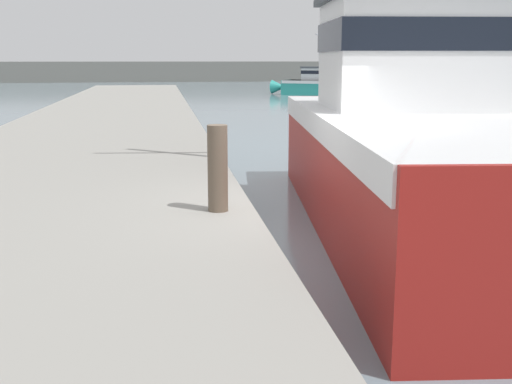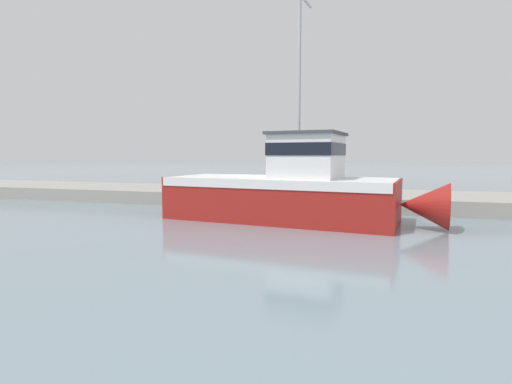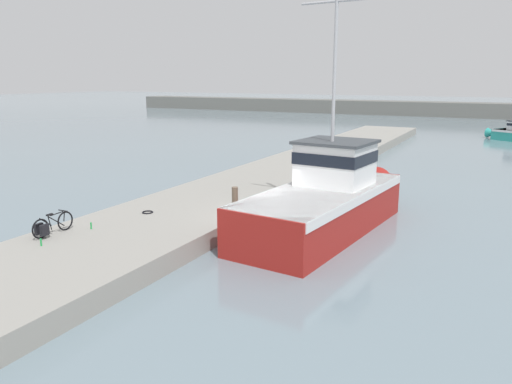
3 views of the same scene
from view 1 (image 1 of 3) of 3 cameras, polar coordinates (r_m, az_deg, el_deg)
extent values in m
plane|color=gray|center=(8.63, 3.86, -5.80)|extent=(320.00, 320.00, 0.00)
cube|color=gray|center=(8.51, -19.65, -4.21)|extent=(5.71, 80.00, 0.72)
cube|color=slate|center=(83.37, 14.20, 10.41)|extent=(180.00, 5.00, 2.28)
cube|color=maroon|center=(10.13, 14.88, 1.68)|extent=(4.36, 9.78, 1.79)
cone|color=maroon|center=(15.51, 8.86, 5.31)|extent=(1.88, 1.88, 1.70)
cube|color=white|center=(10.03, 15.10, 5.71)|extent=(4.41, 9.60, 0.36)
cube|color=white|center=(11.12, 13.56, 11.72)|extent=(2.94, 2.79, 1.72)
cube|color=black|center=(11.13, 13.64, 13.27)|extent=(3.00, 2.85, 0.48)
cube|color=teal|center=(47.48, 6.23, 9.19)|extent=(6.43, 5.09, 1.06)
cone|color=teal|center=(48.66, 2.06, 9.32)|extent=(1.48, 1.44, 1.01)
cube|color=silver|center=(47.47, 6.25, 9.71)|extent=(6.34, 5.07, 0.21)
cube|color=silver|center=(47.68, 5.36, 10.39)|extent=(2.36, 2.38, 0.87)
cube|color=black|center=(47.68, 5.36, 10.57)|extent=(2.41, 2.43, 0.24)
cube|color=#3D4247|center=(47.67, 5.37, 10.98)|extent=(2.55, 2.57, 0.12)
cylinder|color=#B2B2B7|center=(47.60, 5.70, 12.85)|extent=(0.14, 0.14, 2.99)
cylinder|color=#B2B2B7|center=(47.62, 5.72, 13.75)|extent=(1.11, 1.73, 0.10)
cylinder|color=brown|center=(8.01, -3.43, 2.11)|extent=(0.25, 0.25, 1.08)
camera|label=2|loc=(24.08, 49.07, 8.10)|focal=28.00mm
camera|label=3|loc=(14.57, 125.45, 7.51)|focal=35.00mm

